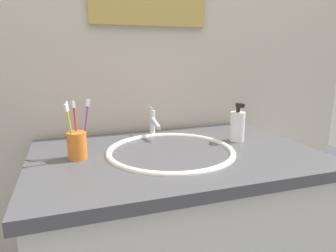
# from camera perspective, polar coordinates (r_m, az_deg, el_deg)

# --- Properties ---
(tiled_wall_back) EXTENTS (2.23, 0.04, 2.40)m
(tiled_wall_back) POSITION_cam_1_polar(r_m,az_deg,el_deg) (1.41, -3.82, 13.26)
(tiled_wall_back) COLOR beige
(tiled_wall_back) RESTS_ON ground
(sink_basin) EXTENTS (0.48, 0.48, 0.11)m
(sink_basin) POSITION_cam_1_polar(r_m,az_deg,el_deg) (1.12, 0.49, -6.77)
(sink_basin) COLOR white
(sink_basin) RESTS_ON vanity_counter
(faucet) EXTENTS (0.02, 0.14, 0.12)m
(faucet) POSITION_cam_1_polar(r_m,az_deg,el_deg) (1.30, -2.79, 0.66)
(faucet) COLOR silver
(faucet) RESTS_ON sink_basin
(toothbrush_cup) EXTENTS (0.06, 0.06, 0.09)m
(toothbrush_cup) POSITION_cam_1_polar(r_m,az_deg,el_deg) (1.07, -16.86, -3.56)
(toothbrush_cup) COLOR orange
(toothbrush_cup) RESTS_ON vanity_counter
(toothbrush_purple) EXTENTS (0.04, 0.02, 0.20)m
(toothbrush_purple) POSITION_cam_1_polar(r_m,az_deg,el_deg) (1.06, -15.33, 0.29)
(toothbrush_purple) COLOR purple
(toothbrush_purple) RESTS_ON toothbrush_cup
(toothbrush_red) EXTENTS (0.01, 0.02, 0.19)m
(toothbrush_red) POSITION_cam_1_polar(r_m,az_deg,el_deg) (1.07, -17.15, 0.18)
(toothbrush_red) COLOR red
(toothbrush_red) RESTS_ON toothbrush_cup
(toothbrush_white) EXTENTS (0.03, 0.04, 0.19)m
(toothbrush_white) POSITION_cam_1_polar(r_m,az_deg,el_deg) (1.08, -18.17, 0.16)
(toothbrush_white) COLOR white
(toothbrush_white) RESTS_ON toothbrush_cup
(toothbrush_yellow) EXTENTS (0.03, 0.03, 0.19)m
(toothbrush_yellow) POSITION_cam_1_polar(r_m,az_deg,el_deg) (1.03, -18.03, -0.45)
(toothbrush_yellow) COLOR yellow
(toothbrush_yellow) RESTS_ON toothbrush_cup
(soap_dispenser) EXTENTS (0.06, 0.06, 0.16)m
(soap_dispenser) POSITION_cam_1_polar(r_m,az_deg,el_deg) (1.26, 13.01, 0.03)
(soap_dispenser) COLOR white
(soap_dispenser) RESTS_ON vanity_counter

